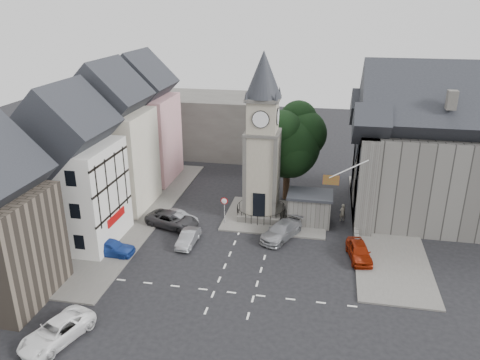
% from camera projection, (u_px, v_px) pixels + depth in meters
% --- Properties ---
extents(ground, '(120.00, 120.00, 0.00)m').
position_uv_depth(ground, '(247.00, 256.00, 39.85)').
color(ground, black).
rests_on(ground, ground).
extents(pavement_west, '(6.00, 30.00, 0.14)m').
position_uv_depth(pavement_west, '(137.00, 214.00, 47.54)').
color(pavement_west, '#595651').
rests_on(pavement_west, ground).
extents(pavement_east, '(6.00, 26.00, 0.14)m').
position_uv_depth(pavement_east, '(384.00, 226.00, 45.02)').
color(pavement_east, '#595651').
rests_on(pavement_east, ground).
extents(central_island, '(10.00, 8.00, 0.16)m').
position_uv_depth(central_island, '(276.00, 216.00, 46.88)').
color(central_island, '#595651').
rests_on(central_island, ground).
extents(road_markings, '(20.00, 8.00, 0.01)m').
position_uv_depth(road_markings, '(234.00, 293.00, 34.82)').
color(road_markings, silver).
rests_on(road_markings, ground).
extents(clock_tower, '(4.86, 4.86, 16.25)m').
position_uv_depth(clock_tower, '(262.00, 139.00, 44.24)').
color(clock_tower, '#4C4944').
rests_on(clock_tower, ground).
extents(stone_shelter, '(4.30, 3.30, 3.08)m').
position_uv_depth(stone_shelter, '(309.00, 208.00, 45.31)').
color(stone_shelter, '#56534F').
rests_on(stone_shelter, ground).
extents(town_tree, '(7.20, 7.20, 10.80)m').
position_uv_depth(town_tree, '(288.00, 137.00, 48.89)').
color(town_tree, black).
rests_on(town_tree, ground).
extents(warning_sign_post, '(0.70, 0.19, 2.85)m').
position_uv_depth(warning_sign_post, '(224.00, 205.00, 44.67)').
color(warning_sign_post, black).
rests_on(warning_sign_post, ground).
extents(terrace_pink, '(8.10, 7.60, 12.80)m').
position_uv_depth(terrace_pink, '(142.00, 126.00, 54.88)').
color(terrace_pink, pink).
rests_on(terrace_pink, ground).
extents(terrace_cream, '(8.10, 7.60, 12.80)m').
position_uv_depth(terrace_cream, '(112.00, 145.00, 47.55)').
color(terrace_cream, beige).
rests_on(terrace_cream, ground).
extents(terrace_tudor, '(8.10, 7.60, 12.00)m').
position_uv_depth(terrace_tudor, '(71.00, 176.00, 40.37)').
color(terrace_tudor, silver).
rests_on(terrace_tudor, ground).
extents(backdrop_west, '(20.00, 10.00, 8.00)m').
position_uv_depth(backdrop_west, '(199.00, 124.00, 66.18)').
color(backdrop_west, '#4C4944').
rests_on(backdrop_west, ground).
extents(east_building, '(14.40, 11.40, 12.60)m').
position_uv_depth(east_building, '(427.00, 157.00, 44.90)').
color(east_building, '#56534F').
rests_on(east_building, ground).
extents(east_boundary_wall, '(0.40, 16.00, 0.90)m').
position_uv_depth(east_boundary_wall, '(354.00, 211.00, 47.22)').
color(east_boundary_wall, '#56534F').
rests_on(east_boundary_wall, ground).
extents(flagpole, '(3.68, 0.10, 2.74)m').
position_uv_depth(flagpole, '(349.00, 169.00, 39.57)').
color(flagpole, white).
rests_on(flagpole, ground).
extents(car_west_blue, '(4.24, 1.73, 1.44)m').
position_uv_depth(car_west_blue, '(110.00, 247.00, 39.78)').
color(car_west_blue, navy).
rests_on(car_west_blue, ground).
extents(car_west_silver, '(4.11, 2.19, 1.29)m').
position_uv_depth(car_west_silver, '(178.00, 218.00, 45.27)').
color(car_west_silver, '#999AA0').
rests_on(car_west_silver, ground).
extents(car_west_grey, '(5.69, 3.76, 1.45)m').
position_uv_depth(car_west_grey, '(172.00, 220.00, 44.71)').
color(car_west_grey, '#333336').
rests_on(car_west_grey, ground).
extents(car_island_silver, '(1.46, 3.78, 1.23)m').
position_uv_depth(car_island_silver, '(188.00, 238.00, 41.53)').
color(car_island_silver, gray).
rests_on(car_island_silver, ground).
extents(car_island_east, '(4.04, 5.46, 1.47)m').
position_uv_depth(car_island_east, '(281.00, 231.00, 42.57)').
color(car_island_east, gray).
rests_on(car_island_east, ground).
extents(car_east_red, '(2.39, 4.44, 1.43)m').
position_uv_depth(car_east_red, '(359.00, 251.00, 39.15)').
color(car_east_red, maroon).
rests_on(car_east_red, ground).
extents(van_sw_white, '(3.79, 5.51, 1.40)m').
position_uv_depth(van_sw_white, '(57.00, 332.00, 29.70)').
color(van_sw_white, white).
rests_on(van_sw_white, ground).
extents(pedestrian, '(0.77, 0.69, 1.76)m').
position_uv_depth(pedestrian, '(342.00, 212.00, 45.91)').
color(pedestrian, '#A39A86').
rests_on(pedestrian, ground).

